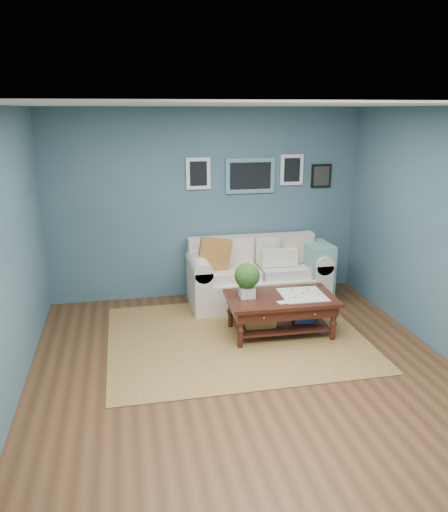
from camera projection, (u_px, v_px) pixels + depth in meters
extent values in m
plane|color=brown|center=(248.00, 377.00, 5.17)|extent=(5.00, 5.00, 0.00)
plane|color=white|center=(253.00, 105.00, 4.40)|extent=(5.00, 5.00, 0.00)
cube|color=#395967|center=(206.00, 205.00, 7.13)|extent=(4.50, 0.02, 2.70)
cube|color=#395967|center=(380.00, 389.00, 2.44)|extent=(4.50, 0.02, 2.70)
cube|color=#395967|center=(1.00, 266.00, 4.35)|extent=(0.02, 5.00, 2.70)
cube|color=#5D8D9C|center=(250.00, 176.00, 7.12)|extent=(0.72, 0.03, 0.50)
cube|color=black|center=(250.00, 176.00, 7.10)|extent=(0.60, 0.01, 0.38)
cube|color=white|center=(198.00, 174.00, 6.96)|extent=(0.34, 0.03, 0.44)
cube|color=white|center=(292.00, 170.00, 7.22)|extent=(0.34, 0.03, 0.44)
cube|color=black|center=(321.00, 176.00, 7.34)|extent=(0.30, 0.03, 0.34)
cube|color=brown|center=(236.00, 337.00, 6.04)|extent=(3.04, 2.43, 0.01)
cube|color=beige|center=(257.00, 288.00, 7.10)|extent=(1.43, 0.88, 0.42)
cube|color=beige|center=(252.00, 252.00, 7.29)|extent=(1.87, 0.22, 0.48)
cube|color=beige|center=(199.00, 286.00, 6.91)|extent=(0.24, 0.88, 0.62)
cube|color=beige|center=(313.00, 278.00, 7.23)|extent=(0.24, 0.88, 0.62)
cylinder|color=beige|center=(199.00, 264.00, 6.82)|extent=(0.26, 0.88, 0.26)
cylinder|color=beige|center=(314.00, 257.00, 7.14)|extent=(0.26, 0.88, 0.26)
cube|color=beige|center=(232.00, 273.00, 6.89)|extent=(0.72, 0.56, 0.13)
cube|color=beige|center=(285.00, 270.00, 7.04)|extent=(0.72, 0.56, 0.13)
cube|color=beige|center=(228.00, 251.00, 7.08)|extent=(0.72, 0.12, 0.36)
cube|color=beige|center=(279.00, 248.00, 7.23)|extent=(0.72, 0.12, 0.36)
cube|color=#B15528|center=(215.00, 254.00, 6.77)|extent=(0.48, 0.17, 0.48)
cube|color=beige|center=(298.00, 248.00, 7.08)|extent=(0.47, 0.18, 0.46)
cube|color=silver|center=(279.00, 258.00, 6.93)|extent=(0.50, 0.12, 0.24)
cube|color=#76A7A3|center=(316.00, 271.00, 7.08)|extent=(0.34, 0.55, 0.80)
cube|color=#35150E|center=(281.00, 298.00, 6.03)|extent=(1.32, 0.79, 0.04)
cube|color=#35150E|center=(281.00, 305.00, 6.06)|extent=(1.23, 0.70, 0.13)
cube|color=#35150E|center=(280.00, 324.00, 6.13)|extent=(1.12, 0.59, 0.03)
sphere|color=gold|center=(264.00, 318.00, 5.67)|extent=(0.03, 0.03, 0.03)
sphere|color=gold|center=(315.00, 314.00, 5.78)|extent=(0.03, 0.03, 0.03)
cylinder|color=#35150E|center=(240.00, 330.00, 5.73)|extent=(0.07, 0.07, 0.45)
cylinder|color=#35150E|center=(333.00, 323.00, 5.92)|extent=(0.07, 0.07, 0.45)
cylinder|color=#35150E|center=(231.00, 311.00, 6.28)|extent=(0.07, 0.07, 0.45)
cylinder|color=#35150E|center=(316.00, 305.00, 6.48)|extent=(0.07, 0.07, 0.45)
cube|color=white|center=(247.00, 292.00, 5.99)|extent=(0.18, 0.18, 0.13)
sphere|color=#244B16|center=(247.00, 276.00, 5.93)|extent=(0.30, 0.30, 0.30)
cube|color=white|center=(303.00, 295.00, 6.07)|extent=(0.53, 0.53, 0.01)
cube|color=#AE8945|center=(259.00, 317.00, 6.05)|extent=(0.38, 0.27, 0.22)
cube|color=#264195|center=(303.00, 316.00, 6.18)|extent=(0.27, 0.20, 0.12)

